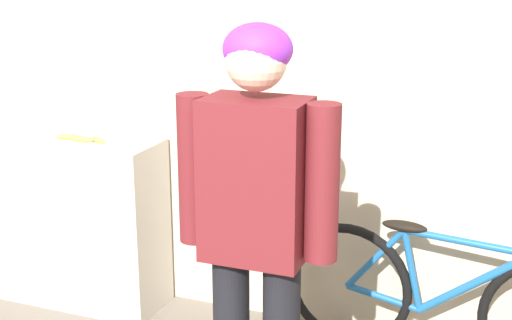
{
  "coord_description": "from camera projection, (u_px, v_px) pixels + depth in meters",
  "views": [
    {
      "loc": [
        1.01,
        -1.17,
        1.95
      ],
      "look_at": [
        0.1,
        1.2,
        1.21
      ],
      "focal_mm": 50.0,
      "sensor_mm": 36.0,
      "label": 1
    }
  ],
  "objects": [
    {
      "name": "wall_back",
      "position": [
        314.0,
        88.0,
        3.61
      ],
      "size": [
        8.0,
        0.07,
        2.6
      ],
      "color": "beige",
      "rests_on": "ground_plane"
    },
    {
      "name": "side_shelf",
      "position": [
        72.0,
        220.0,
        4.09
      ],
      "size": [
        1.08,
        0.38,
        0.97
      ],
      "color": "beige",
      "rests_on": "ground_plane"
    },
    {
      "name": "person",
      "position": [
        256.0,
        207.0,
        2.7
      ],
      "size": [
        0.64,
        0.26,
        1.72
      ],
      "rotation": [
        0.0,
        0.0,
        0.01
      ],
      "color": "black",
      "rests_on": "ground_plane"
    },
    {
      "name": "bicycle",
      "position": [
        444.0,
        301.0,
        3.4
      ],
      "size": [
        1.63,
        0.46,
        0.74
      ],
      "rotation": [
        0.0,
        0.0,
        -0.09
      ],
      "color": "black",
      "rests_on": "ground_plane"
    },
    {
      "name": "banana",
      "position": [
        81.0,
        138.0,
        3.87
      ],
      "size": [
        0.33,
        0.09,
        0.03
      ],
      "color": "#EAD64C",
      "rests_on": "side_shelf"
    }
  ]
}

